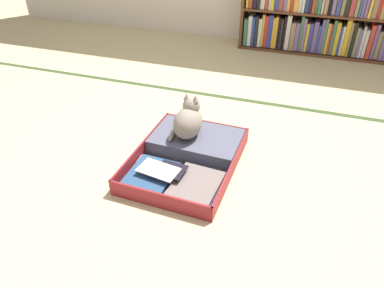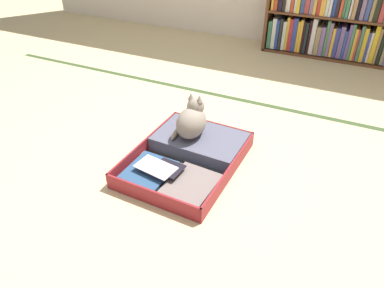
% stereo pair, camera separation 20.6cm
% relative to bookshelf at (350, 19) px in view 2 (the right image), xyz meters
% --- Properties ---
extents(ground_plane, '(10.00, 10.00, 0.00)m').
position_rel_bookshelf_xyz_m(ground_plane, '(-0.58, -2.23, -0.39)').
color(ground_plane, '#CAB785').
extents(tatami_border, '(4.80, 0.05, 0.00)m').
position_rel_bookshelf_xyz_m(tatami_border, '(-0.58, -1.30, -0.39)').
color(tatami_border, '#364A28').
rests_on(tatami_border, ground_plane).
extents(bookshelf, '(1.61, 0.30, 0.82)m').
position_rel_bookshelf_xyz_m(bookshelf, '(0.00, 0.00, 0.00)').
color(bookshelf, brown).
rests_on(bookshelf, ground_plane).
extents(open_suitcase, '(0.62, 0.81, 0.10)m').
position_rel_bookshelf_xyz_m(open_suitcase, '(-0.65, -2.20, -0.35)').
color(open_suitcase, maroon).
rests_on(open_suitcase, ground_plane).
extents(black_cat, '(0.22, 0.25, 0.28)m').
position_rel_bookshelf_xyz_m(black_cat, '(-0.70, -2.08, -0.18)').
color(black_cat, gray).
rests_on(black_cat, open_suitcase).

